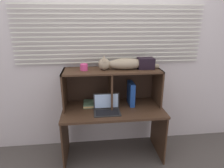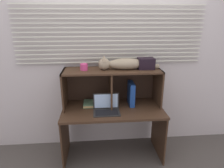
% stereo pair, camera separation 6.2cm
% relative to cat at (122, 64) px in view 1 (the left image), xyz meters
% --- Properties ---
extents(ground_plane, '(4.40, 4.40, 0.00)m').
position_rel_cat_xyz_m(ground_plane, '(-0.13, -0.30, -1.26)').
color(ground_plane, '#4C4742').
extents(back_panel_with_blinds, '(4.40, 0.08, 2.50)m').
position_rel_cat_xyz_m(back_panel_with_blinds, '(-0.13, 0.25, 0.00)').
color(back_panel_with_blinds, beige).
rests_on(back_panel_with_blinds, ground).
extents(desk, '(1.28, 0.64, 0.70)m').
position_rel_cat_xyz_m(desk, '(-0.13, -0.11, -0.70)').
color(desk, '#3F291B').
rests_on(desk, ground).
extents(hutch_shelf_unit, '(1.23, 0.40, 0.48)m').
position_rel_cat_xyz_m(hutch_shelf_unit, '(-0.13, 0.03, -0.22)').
color(hutch_shelf_unit, '#3F291B').
rests_on(hutch_shelf_unit, desk).
extents(cat, '(0.77, 0.17, 0.18)m').
position_rel_cat_xyz_m(cat, '(0.00, 0.00, 0.00)').
color(cat, gray).
rests_on(cat, hutch_shelf_unit).
extents(laptop, '(0.32, 0.22, 0.21)m').
position_rel_cat_xyz_m(laptop, '(-0.21, -0.19, -0.51)').
color(laptop, '#242424').
rests_on(laptop, desk).
extents(binder_upright, '(0.06, 0.24, 0.30)m').
position_rel_cat_xyz_m(binder_upright, '(0.13, 0.00, -0.40)').
color(binder_upright, navy).
rests_on(binder_upright, desk).
extents(book_stack, '(0.19, 0.21, 0.05)m').
position_rel_cat_xyz_m(book_stack, '(-0.41, 0.00, -0.53)').
color(book_stack, '#566F47').
rests_on(book_stack, desk).
extents(small_basket, '(0.09, 0.09, 0.08)m').
position_rel_cat_xyz_m(small_basket, '(-0.47, 0.00, -0.03)').
color(small_basket, '#CF3E7A').
rests_on(small_basket, hutch_shelf_unit).
extents(storage_box, '(0.20, 0.15, 0.14)m').
position_rel_cat_xyz_m(storage_box, '(0.30, 0.00, -0.00)').
color(storage_box, black).
rests_on(storage_box, hutch_shelf_unit).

